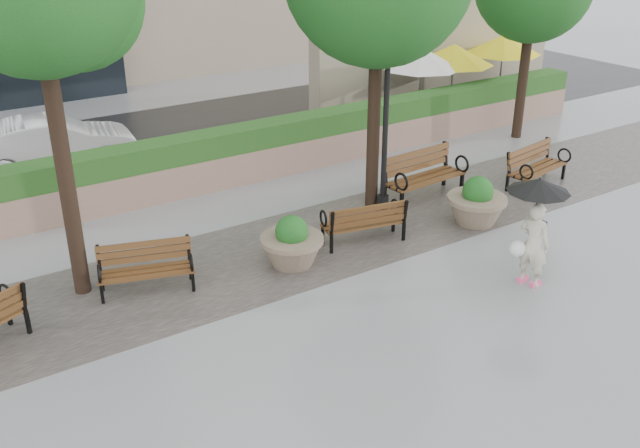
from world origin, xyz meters
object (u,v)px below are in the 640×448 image
bench_1 (147,278)px  bench_2 (364,230)px  bench_3 (424,185)px  planter_right (476,205)px  lamppost (385,127)px  planter_left (292,246)px  pedestrian (535,222)px  car_right (53,143)px  bench_4 (536,174)px

bench_1 → bench_2: bearing=10.9°
bench_3 → planter_right: (-0.01, -1.71, 0.09)m
planter_right → lamppost: (-1.15, 1.77, 1.48)m
bench_3 → lamppost: bearing=173.2°
bench_2 → planter_left: bearing=13.0°
lamppost → bench_2: bearing=-140.0°
bench_2 → pedestrian: size_ratio=0.88×
bench_1 → bench_2: 4.43m
planter_right → bench_2: bearing=167.5°
pedestrian → lamppost: bearing=-12.9°
bench_3 → pedestrian: size_ratio=1.04×
bench_1 → car_right: bearing=105.1°
bench_4 → planter_left: size_ratio=1.56×
bench_1 → lamppost: 6.09m
bench_1 → pedestrian: bearing=-13.2°
bench_3 → planter_left: size_ratio=1.73×
bench_1 → lamppost: bearing=24.3°
planter_right → bench_4: bearing=16.0°
bench_2 → planter_right: size_ratio=1.40×
bench_1 → planter_right: planter_right is taller
bench_1 → planter_left: planter_left is taller
planter_right → car_right: bearing=127.9°
bench_1 → pedestrian: size_ratio=0.87×
planter_left → lamppost: lamppost is taller
bench_2 → bench_4: size_ratio=0.94×
lamppost → car_right: 8.77m
planter_left → planter_right: planter_right is taller
lamppost → bench_3: bearing=-3.2°
bench_1 → car_right: size_ratio=0.42×
bench_4 → planter_left: 7.14m
bench_2 → lamppost: (1.43, 1.20, 1.63)m
planter_left → planter_right: bearing=-7.2°
bench_4 → pedestrian: (-3.92, -3.25, 0.94)m
bench_1 → lamppost: size_ratio=0.41×
bench_1 → lamppost: lamppost is taller
planter_left → car_right: size_ratio=0.29×
bench_3 → pedestrian: pedestrian is taller
bench_2 → bench_3: (2.59, 1.13, 0.06)m
bench_1 → car_right: car_right is taller
bench_3 → car_right: 9.51m
bench_4 → planter_left: bearing=172.5°
bench_3 → planter_left: bench_3 is taller
planter_right → pedestrian: (-1.09, -2.44, 0.81)m
planter_left → planter_right: 4.34m
bench_1 → bench_4: bearing=16.1°
lamppost → pedestrian: (0.06, -4.21, -0.67)m
planter_right → pedestrian: size_ratio=0.63×
bench_1 → car_right: (0.36, 7.41, 0.42)m
bench_3 → planter_left: (-4.31, -1.16, 0.07)m
bench_3 → bench_2: bearing=-160.0°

